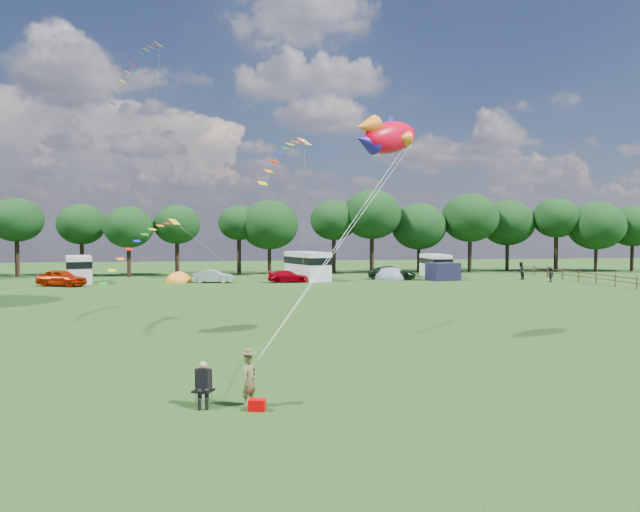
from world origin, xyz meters
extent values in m
plane|color=black|center=(0.00, 0.00, 0.00)|extent=(180.00, 180.00, 0.00)
cylinder|color=black|center=(-26.90, 55.70, 2.13)|extent=(0.49, 0.49, 4.25)
ellipsoid|color=black|center=(-26.90, 55.70, 6.45)|extent=(5.86, 5.86, 4.98)
cylinder|color=black|center=(-20.03, 56.31, 1.95)|extent=(0.47, 0.47, 3.90)
ellipsoid|color=black|center=(-20.03, 56.31, 6.00)|extent=(5.58, 5.58, 4.74)
cylinder|color=black|center=(-14.36, 53.27, 1.78)|extent=(0.44, 0.44, 3.56)
ellipsoid|color=black|center=(-14.36, 53.27, 5.64)|extent=(5.56, 5.56, 4.73)
cylinder|color=black|center=(-9.09, 54.23, 1.98)|extent=(0.47, 0.47, 3.95)
ellipsoid|color=black|center=(-9.09, 54.23, 5.95)|extent=(5.33, 5.33, 4.53)
cylinder|color=black|center=(-1.92, 56.03, 2.17)|extent=(0.50, 0.50, 4.33)
ellipsoid|color=black|center=(-1.92, 56.03, 6.19)|extent=(4.95, 4.95, 4.21)
cylinder|color=black|center=(1.70, 55.56, 1.66)|extent=(0.43, 0.43, 3.31)
ellipsoid|color=black|center=(1.70, 55.56, 5.95)|extent=(7.03, 7.03, 5.98)
cylinder|color=black|center=(9.66, 55.80, 2.18)|extent=(0.50, 0.50, 4.36)
ellipsoid|color=black|center=(9.66, 55.80, 6.56)|extent=(5.84, 5.84, 4.97)
cylinder|color=black|center=(14.25, 54.92, 2.27)|extent=(0.51, 0.51, 4.55)
ellipsoid|color=black|center=(14.25, 54.92, 7.23)|extent=(7.15, 7.15, 6.08)
cylinder|color=black|center=(20.49, 55.63, 1.61)|extent=(0.42, 0.42, 3.21)
ellipsoid|color=black|center=(20.49, 55.63, 5.80)|extent=(6.90, 6.90, 5.86)
cylinder|color=black|center=(26.98, 54.96, 2.09)|extent=(0.48, 0.48, 4.17)
ellipsoid|color=black|center=(26.98, 54.96, 6.86)|extent=(7.16, 7.16, 6.09)
cylinder|color=black|center=(32.97, 56.89, 1.83)|extent=(0.45, 0.45, 3.66)
ellipsoid|color=black|center=(32.97, 56.89, 6.31)|extent=(7.05, 7.05, 5.99)
cylinder|color=black|center=(38.41, 54.37, 2.32)|extent=(0.52, 0.52, 4.65)
ellipsoid|color=black|center=(38.41, 54.37, 6.88)|extent=(5.96, 5.96, 5.06)
cylinder|color=black|center=(43.16, 53.04, 1.59)|extent=(0.42, 0.42, 3.19)
ellipsoid|color=black|center=(43.16, 53.04, 5.89)|extent=(7.23, 7.23, 6.14)
cylinder|color=black|center=(48.55, 53.44, 1.76)|extent=(0.44, 0.44, 3.52)
ellipsoid|color=black|center=(48.55, 53.44, 5.86)|extent=(6.22, 6.22, 5.28)
cylinder|color=#472D19|center=(32.00, 30.00, 0.60)|extent=(0.12, 0.12, 1.20)
cylinder|color=#472D19|center=(32.00, 33.00, 0.60)|extent=(0.12, 0.12, 1.20)
cylinder|color=#472D19|center=(32.00, 31.50, 0.95)|extent=(0.08, 3.00, 0.08)
cylinder|color=#472D19|center=(32.00, 31.50, 0.55)|extent=(0.08, 3.00, 0.08)
cylinder|color=#472D19|center=(32.00, 36.00, 0.60)|extent=(0.12, 0.12, 1.20)
cylinder|color=#472D19|center=(32.00, 34.50, 0.95)|extent=(0.08, 3.00, 0.08)
cylinder|color=#472D19|center=(32.00, 34.50, 0.55)|extent=(0.08, 3.00, 0.08)
cylinder|color=#472D19|center=(32.00, 39.00, 0.60)|extent=(0.12, 0.12, 1.20)
cylinder|color=#472D19|center=(32.00, 37.50, 0.95)|extent=(0.08, 3.00, 0.08)
cylinder|color=#472D19|center=(32.00, 37.50, 0.55)|extent=(0.08, 3.00, 0.08)
cylinder|color=#472D19|center=(32.00, 42.00, 0.60)|extent=(0.12, 0.12, 1.20)
cylinder|color=#472D19|center=(32.00, 40.50, 0.95)|extent=(0.08, 3.00, 0.08)
cylinder|color=#472D19|center=(32.00, 40.50, 0.55)|extent=(0.08, 3.00, 0.08)
cylinder|color=#472D19|center=(32.00, 45.00, 0.60)|extent=(0.12, 0.12, 1.20)
cylinder|color=#472D19|center=(32.00, 43.50, 0.95)|extent=(0.08, 3.00, 0.08)
cylinder|color=#472D19|center=(32.00, 43.50, 0.55)|extent=(0.08, 3.00, 0.08)
cylinder|color=#472D19|center=(32.00, 48.00, 0.60)|extent=(0.12, 0.12, 1.20)
cylinder|color=#472D19|center=(32.00, 46.50, 0.95)|extent=(0.08, 3.00, 0.08)
cylinder|color=#472D19|center=(32.00, 46.50, 0.55)|extent=(0.08, 3.00, 0.08)
cylinder|color=#472D19|center=(32.00, 51.00, 0.60)|extent=(0.12, 0.12, 1.20)
cylinder|color=#472D19|center=(32.00, 49.50, 0.95)|extent=(0.08, 3.00, 0.08)
cylinder|color=#472D19|center=(32.00, 49.50, 0.55)|extent=(0.08, 3.00, 0.08)
imported|color=#A31C02|center=(-18.89, 41.66, 0.79)|extent=(5.10, 3.67, 1.58)
imported|color=#92979A|center=(-4.94, 43.50, 0.66)|extent=(3.90, 2.00, 1.31)
imported|color=#9F000B|center=(2.51, 42.74, 0.60)|extent=(4.07, 1.90, 1.19)
imported|color=black|center=(13.95, 44.81, 0.71)|extent=(5.71, 4.19, 1.42)
cube|color=silver|center=(-18.12, 45.36, 1.35)|extent=(3.47, 5.78, 2.70)
cube|color=black|center=(-18.12, 45.36, 1.90)|extent=(3.54, 5.90, 0.64)
cylinder|color=black|center=(-17.73, 43.70, 0.38)|extent=(0.80, 0.45, 0.76)
cylinder|color=black|center=(-18.51, 47.01, 0.38)|extent=(0.80, 0.45, 0.76)
cube|color=silver|center=(4.80, 45.03, 1.50)|extent=(4.33, 6.48, 2.99)
cube|color=black|center=(4.80, 45.03, 2.10)|extent=(4.42, 6.61, 0.71)
cylinder|color=black|center=(5.41, 43.24, 0.42)|extent=(0.90, 0.56, 0.84)
cylinder|color=black|center=(4.20, 46.81, 0.42)|extent=(0.90, 0.56, 0.84)
cube|color=white|center=(19.88, 47.86, 1.27)|extent=(2.25, 5.13, 2.55)
cube|color=black|center=(19.88, 47.86, 1.79)|extent=(2.29, 5.23, 0.60)
cylinder|color=black|center=(19.86, 46.25, 0.36)|extent=(0.72, 0.28, 0.72)
cylinder|color=black|center=(19.90, 49.46, 0.36)|extent=(0.72, 0.28, 0.72)
ellipsoid|color=orange|center=(-8.37, 44.67, 0.02)|extent=(2.58, 2.97, 2.12)
cylinder|color=orange|center=(-8.37, 44.67, 0.04)|extent=(2.71, 2.71, 0.08)
ellipsoid|color=slate|center=(13.63, 44.76, 0.02)|extent=(3.50, 4.02, 2.73)
cylinder|color=slate|center=(13.63, 44.76, 0.04)|extent=(3.67, 3.67, 0.08)
cube|color=#191834|center=(18.85, 42.76, 0.92)|extent=(3.32, 2.87, 1.84)
imported|color=brown|center=(-3.65, -1.48, 0.77)|extent=(0.65, 0.67, 1.55)
cylinder|color=#99999E|center=(-5.20, -1.50, 0.24)|extent=(0.02, 0.02, 0.47)
cylinder|color=#99999E|center=(-4.75, -1.50, 0.24)|extent=(0.02, 0.02, 0.47)
cylinder|color=#99999E|center=(-5.20, -1.05, 0.24)|extent=(0.02, 0.02, 0.47)
cylinder|color=#99999E|center=(-4.75, -1.05, 0.24)|extent=(0.02, 0.02, 0.47)
cube|color=black|center=(-4.97, -1.28, 0.47)|extent=(0.70, 0.69, 0.05)
cube|color=black|center=(-4.97, -1.03, 0.77)|extent=(0.51, 0.27, 0.57)
cube|color=black|center=(-4.97, -1.23, 0.80)|extent=(0.46, 0.38, 0.60)
sphere|color=tan|center=(-4.97, -1.26, 1.21)|extent=(0.23, 0.23, 0.23)
cube|color=#C60001|center=(-3.46, -1.93, 0.16)|extent=(0.53, 0.42, 0.33)
ellipsoid|color=#F4001D|center=(3.37, 8.62, 9.45)|extent=(3.83, 3.22, 2.14)
ellipsoid|color=#DBE200|center=(3.37, 8.62, 9.29)|extent=(2.40, 2.00, 1.17)
cone|color=orange|center=(2.03, 7.72, 9.79)|extent=(1.61, 1.51, 1.12)
cone|color=#22119A|center=(2.03, 7.72, 9.12)|extent=(1.61, 1.51, 1.12)
cone|color=#22119A|center=(3.46, 8.69, 10.14)|extent=(1.18, 1.23, 0.95)
sphere|color=white|center=(4.21, 9.66, 9.65)|extent=(0.36, 0.36, 0.36)
sphere|color=black|center=(4.25, 9.76, 9.65)|extent=(0.18, 0.18, 0.18)
cube|color=#FFAD1A|center=(-8.76, 29.69, 19.27)|extent=(0.73, 0.78, 0.39)
cube|color=red|center=(-9.03, 29.20, 19.04)|extent=(0.42, 0.62, 0.11)
cube|color=orange|center=(-9.30, 28.70, 18.78)|extent=(0.42, 0.62, 0.12)
cube|color=yellow|center=(-9.57, 28.21, 18.43)|extent=(0.41, 0.62, 0.13)
cube|color=#198C1E|center=(-9.84, 27.71, 18.01)|extent=(0.41, 0.62, 0.14)
cube|color=#0C1EB2|center=(-10.11, 27.22, 17.50)|extent=(0.41, 0.62, 0.15)
cube|color=red|center=(-10.38, 26.72, 16.92)|extent=(0.40, 0.62, 0.16)
cube|color=orange|center=(-10.65, 26.23, 16.25)|extent=(0.39, 0.62, 0.17)
cube|color=yellow|center=(-10.92, 25.73, 15.51)|extent=(0.39, 0.61, 0.18)
cube|color=#198C1E|center=(-11.19, 25.24, 14.68)|extent=(0.38, 0.61, 0.18)
cube|color=#0C1EB2|center=(-11.46, 24.74, 13.78)|extent=(0.37, 0.61, 0.19)
cube|color=yellow|center=(-7.20, 20.85, 5.72)|extent=(0.77, 0.79, 0.37)
cube|color=red|center=(-7.60, 20.40, 5.61)|extent=(0.50, 0.58, 0.10)
cube|color=orange|center=(-8.01, 19.95, 5.46)|extent=(0.50, 0.58, 0.12)
cube|color=yellow|center=(-8.41, 19.50, 5.23)|extent=(0.50, 0.58, 0.13)
cube|color=#198C1E|center=(-8.82, 19.05, 4.93)|extent=(0.50, 0.57, 0.13)
cube|color=#0C1EB2|center=(-9.22, 18.60, 4.54)|extent=(0.49, 0.57, 0.14)
cube|color=red|center=(-9.63, 18.15, 4.07)|extent=(0.49, 0.57, 0.15)
cube|color=orange|center=(-10.03, 17.70, 3.52)|extent=(0.48, 0.57, 0.16)
cube|color=yellow|center=(-10.44, 17.25, 2.89)|extent=(0.48, 0.56, 0.17)
cube|color=#198C1E|center=(-10.84, 16.80, 2.19)|extent=(0.47, 0.56, 0.18)
cube|color=yellow|center=(0.02, 13.01, 9.80)|extent=(0.85, 0.86, 0.40)
cube|color=red|center=(-0.30, 12.47, 9.73)|extent=(0.56, 0.62, 0.11)
cube|color=orange|center=(-0.61, 11.93, 9.62)|extent=(0.56, 0.62, 0.12)
cube|color=yellow|center=(-0.93, 11.39, 9.42)|extent=(0.56, 0.61, 0.14)
cube|color=#198C1E|center=(-1.24, 10.85, 9.15)|extent=(0.56, 0.61, 0.15)
cube|color=#0C1EB2|center=(-1.56, 10.31, 8.80)|extent=(0.55, 0.61, 0.16)
cube|color=red|center=(-1.87, 9.77, 8.37)|extent=(0.55, 0.60, 0.16)
cube|color=orange|center=(-2.19, 9.23, 7.86)|extent=(0.54, 0.60, 0.17)
cube|color=yellow|center=(-2.50, 8.69, 7.26)|extent=(0.54, 0.60, 0.18)
imported|color=black|center=(27.26, 42.10, 0.95)|extent=(1.08, 1.02, 1.90)
imported|color=black|center=(28.67, 38.65, 0.78)|extent=(1.11, 0.80, 1.56)
camera|label=1|loc=(-4.56, -19.49, 5.08)|focal=35.00mm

